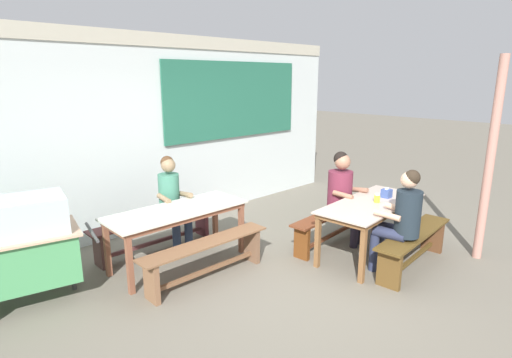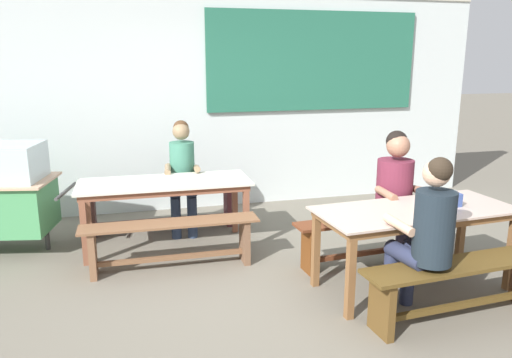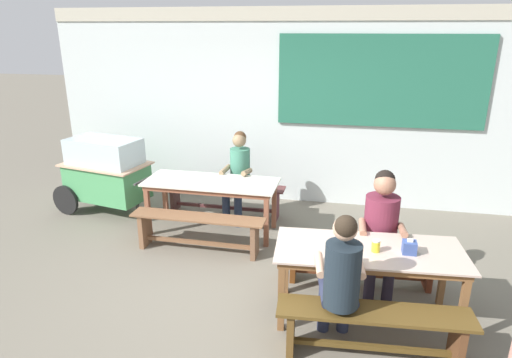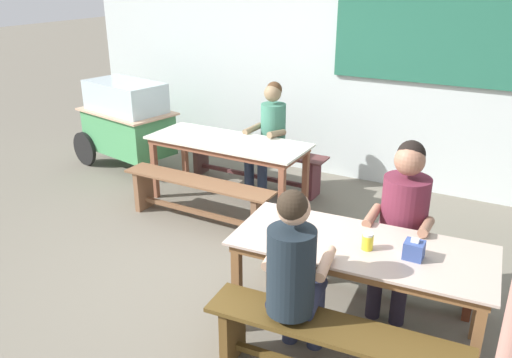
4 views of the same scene
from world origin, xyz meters
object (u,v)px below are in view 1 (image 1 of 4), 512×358
Objects in this scene: dining_table_far at (177,215)px; bench_near_front at (414,243)px; food_cart at (12,246)px; person_center_facing at (172,197)px; bench_far_back at (155,228)px; bench_far_front at (206,255)px; wooden_support_post at (490,162)px; condiment_jar at (377,198)px; person_right_near_table at (343,190)px; dining_table_near at (372,208)px; tissue_box at (387,193)px; person_near_front at (401,216)px; bench_near_back at (332,222)px.

bench_near_front is (2.02, -2.13, -0.33)m from dining_table_far.
person_center_facing reaches higher than food_cart.
bench_far_front is at bearing -90.78° from bench_far_back.
food_cart is at bearing 147.68° from wooden_support_post.
condiment_jar is 1.44m from wooden_support_post.
person_right_near_table is at bearing -25.28° from dining_table_far.
bench_far_back is 0.49m from person_center_facing.
dining_table_far reaches higher than bench_far_back.
bench_far_front is at bearing -103.23° from person_center_facing.
dining_table_far is 1.00× the size of dining_table_near.
food_cart reaches higher than bench_near_front.
person_right_near_table is at bearing 75.40° from dining_table_near.
tissue_box is (2.08, -2.06, 0.07)m from person_center_facing.
person_right_near_table is 2.40m from person_center_facing.
person_right_near_table is 0.50× the size of wooden_support_post.
person_right_near_table reaches higher than dining_table_far.
person_right_near_table reaches higher than bench_far_front.
wooden_support_post reaches higher than dining_table_near.
wooden_support_post is at bearing -48.42° from condiment_jar.
person_center_facing reaches higher than dining_table_near.
dining_table_near is at bearing -27.09° from food_cart.
bench_far_front is 2.33m from person_near_front.
condiment_jar is at bearing -27.26° from food_cart.
bench_near_front is (2.03, -1.54, 0.02)m from bench_far_front.
person_center_facing is (0.26, 1.09, 0.42)m from bench_far_front.
dining_table_near is at bearing -86.27° from bench_near_back.
bench_far_back is 1.11× the size of food_cart.
tissue_box is at bearing -33.75° from dining_table_far.
bench_far_back is at bearing 89.22° from bench_far_front.
dining_table_far is 12.77× the size of tissue_box.
food_cart is (-3.69, 1.32, 0.33)m from bench_near_back.
person_right_near_table is 11.32× the size of condiment_jar.
bench_near_front is at bearing -37.20° from bench_far_front.
bench_near_front is (2.01, -2.71, 0.01)m from bench_far_back.
dining_table_far is 2.35m from person_right_near_table.
tissue_box is 1.21× the size of condiment_jar.
bench_near_front is at bearing -95.19° from person_right_near_table.
person_center_facing is 0.50× the size of wooden_support_post.
bench_far_front is 1.04× the size of bench_near_front.
person_near_front is at bearing -110.13° from person_right_near_table.
bench_near_front is 1.26× the size of person_center_facing.
food_cart is at bearing 152.74° from condiment_jar.
dining_table_near is (1.98, -1.54, 0.00)m from dining_table_far.
person_center_facing is (-1.88, 1.50, -0.04)m from person_right_near_table.
food_cart is at bearing 152.91° from dining_table_near.
bench_far_back is 2.68m from person_right_near_table.
dining_table_near is 1.09× the size of food_cart.
bench_far_back is 15.65× the size of condiment_jar.
person_right_near_table is (2.12, -1.00, 0.10)m from dining_table_far.
bench_far_back and bench_near_front have the same top height.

